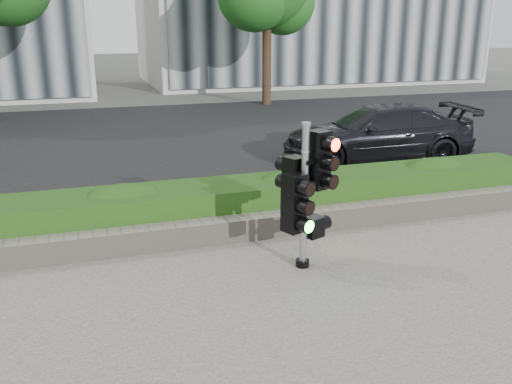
% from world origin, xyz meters
% --- Properties ---
extents(ground, '(120.00, 120.00, 0.00)m').
position_xyz_m(ground, '(0.00, 0.00, 0.00)').
color(ground, '#51514C').
rests_on(ground, ground).
extents(road, '(60.00, 13.00, 0.02)m').
position_xyz_m(road, '(0.00, 10.00, 0.01)').
color(road, black).
rests_on(road, ground).
extents(curb, '(60.00, 0.25, 0.12)m').
position_xyz_m(curb, '(0.00, 3.15, 0.06)').
color(curb, gray).
rests_on(curb, ground).
extents(stone_wall, '(12.00, 0.32, 0.34)m').
position_xyz_m(stone_wall, '(0.00, 1.90, 0.20)').
color(stone_wall, gray).
rests_on(stone_wall, sidewalk).
extents(hedge, '(12.00, 1.00, 0.68)m').
position_xyz_m(hedge, '(0.00, 2.55, 0.37)').
color(hedge, '#3C7524').
rests_on(hedge, sidewalk).
extents(traffic_signal, '(0.70, 0.62, 1.92)m').
position_xyz_m(traffic_signal, '(0.94, 0.76, 1.09)').
color(traffic_signal, black).
rests_on(traffic_signal, sidewalk).
extents(car_dark, '(4.65, 2.35, 1.29)m').
position_xyz_m(car_dark, '(4.88, 5.71, 0.67)').
color(car_dark, black).
rests_on(car_dark, road).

